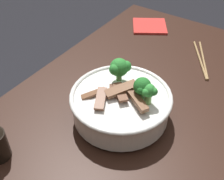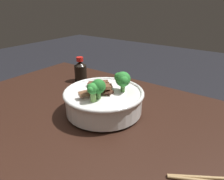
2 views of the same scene
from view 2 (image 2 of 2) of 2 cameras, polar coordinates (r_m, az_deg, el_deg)
dining_table at (r=0.70m, az=-5.05°, el=-21.90°), size 1.16×0.83×0.82m
rice_bowl at (r=0.65m, az=-2.23°, el=-2.36°), size 0.26×0.26×0.14m
soy_sauce_bottle at (r=0.92m, az=-8.82°, el=5.37°), size 0.05×0.05×0.11m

